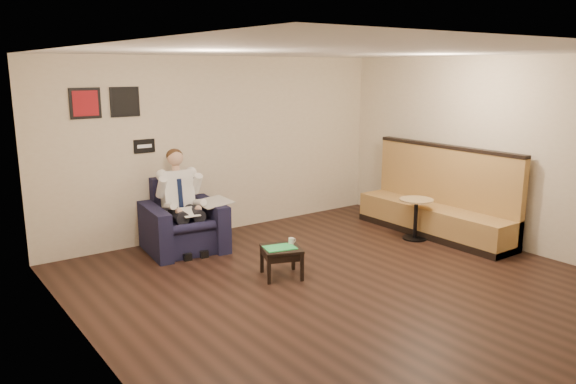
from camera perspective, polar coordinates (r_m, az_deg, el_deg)
ground at (r=7.05m, az=5.77°, el=-9.40°), size 6.00×6.00×0.00m
wall_back at (r=9.08m, az=-6.74°, el=4.69°), size 6.00×0.02×2.80m
wall_left at (r=5.19m, az=-19.47°, el=-1.84°), size 0.02×6.00×2.80m
wall_right at (r=8.92m, az=20.58°, el=3.84°), size 0.02×6.00×2.80m
ceiling at (r=6.54m, az=6.32°, el=14.00°), size 6.00×6.00×0.02m
seating_sign at (r=8.50m, az=-14.39°, el=4.54°), size 0.32×0.02×0.20m
art_print_left at (r=8.18m, az=-19.90°, el=8.47°), size 0.42×0.03×0.42m
art_print_right at (r=8.35m, az=-16.25°, el=8.78°), size 0.42×0.03×0.42m
armchair at (r=8.30m, az=-10.60°, el=-2.42°), size 1.17×1.17×1.02m
seated_man at (r=8.13m, az=-10.34°, el=-1.35°), size 0.77×1.07×1.40m
lap_papers at (r=8.05m, az=-10.05°, el=-2.01°), size 0.25×0.34×0.01m
newspaper at (r=8.30m, az=-7.60°, el=-1.00°), size 0.48×0.58×0.01m
side_table at (r=7.22m, az=-0.67°, el=-7.12°), size 0.62×0.62×0.39m
green_folder at (r=7.14m, az=-0.84°, el=-5.67°), size 0.44×0.36×0.01m
coffee_mug at (r=7.28m, az=0.33°, el=-5.00°), size 0.09×0.09×0.08m
smartphone at (r=7.30m, az=-0.60°, el=-5.27°), size 0.14×0.11×0.01m
banquette at (r=9.17m, az=14.72°, el=0.01°), size 0.65×2.74×1.40m
cafe_table at (r=8.95m, az=12.83°, el=-2.69°), size 0.62×0.62×0.64m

